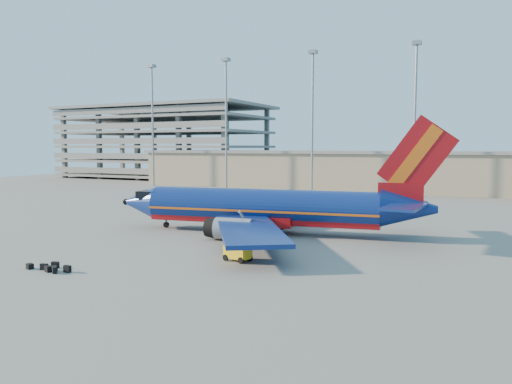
{
  "coord_description": "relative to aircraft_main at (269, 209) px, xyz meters",
  "views": [
    {
      "loc": [
        29.24,
        -50.54,
        9.38
      ],
      "look_at": [
        3.33,
        2.75,
        4.0
      ],
      "focal_mm": 35.0,
      "sensor_mm": 36.0,
      "label": 1
    }
  ],
  "objects": [
    {
      "name": "ground",
      "position": [
        -7.04,
        1.55,
        -2.68
      ],
      "size": [
        220.0,
        220.0,
        0.0
      ],
      "primitive_type": "plane",
      "color": "slate",
      "rests_on": "ground"
    },
    {
      "name": "terminal_building",
      "position": [
        2.96,
        59.55,
        1.64
      ],
      "size": [
        122.0,
        16.0,
        8.5
      ],
      "color": "#9C8C6C",
      "rests_on": "ground"
    },
    {
      "name": "parking_garage",
      "position": [
        -69.04,
        75.6,
        9.05
      ],
      "size": [
        62.0,
        32.0,
        21.4
      ],
      "color": "slate",
      "rests_on": "ground"
    },
    {
      "name": "light_mast_row",
      "position": [
        -2.04,
        47.55,
        14.88
      ],
      "size": [
        101.6,
        1.6,
        28.65
      ],
      "color": "gray",
      "rests_on": "ground"
    },
    {
      "name": "aircraft_main",
      "position": [
        0.0,
        0.0,
        0.0
      ],
      "size": [
        36.85,
        35.2,
        12.53
      ],
      "rotation": [
        0.0,
        0.0,
        0.15
      ],
      "color": "navy",
      "rests_on": "ground"
    },
    {
      "name": "baggage_tug",
      "position": [
        3.18,
        -13.33,
        -1.86
      ],
      "size": [
        2.4,
        1.75,
        1.56
      ],
      "rotation": [
        0.0,
        0.0,
        -0.22
      ],
      "color": "yellow",
      "rests_on": "ground"
    },
    {
      "name": "luggage_pile",
      "position": [
        -8.1,
        -22.44,
        -2.44
      ],
      "size": [
        4.02,
        1.64,
        0.53
      ],
      "color": "black",
      "rests_on": "ground"
    }
  ]
}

